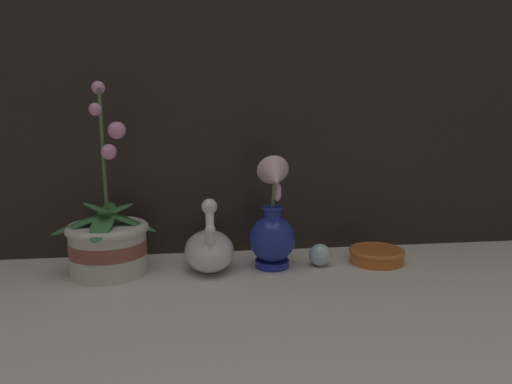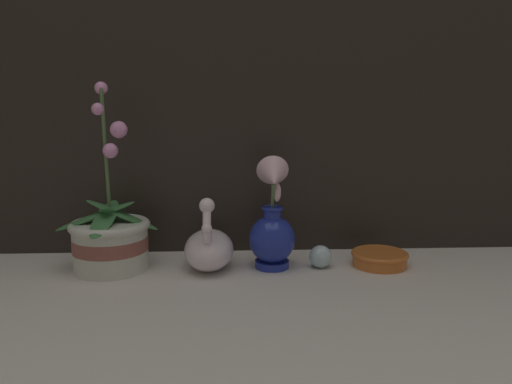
{
  "view_description": "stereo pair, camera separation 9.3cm",
  "coord_description": "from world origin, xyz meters",
  "px_view_note": "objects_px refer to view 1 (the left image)",
  "views": [
    {
      "loc": [
        -0.12,
        -0.98,
        0.38
      ],
      "look_at": [
        0.03,
        0.13,
        0.18
      ],
      "focal_mm": 35.0,
      "sensor_mm": 36.0,
      "label": 1
    },
    {
      "loc": [
        -0.02,
        -0.99,
        0.38
      ],
      "look_at": [
        0.03,
        0.13,
        0.18
      ],
      "focal_mm": 35.0,
      "sensor_mm": 36.0,
      "label": 2
    }
  ],
  "objects_px": {
    "blue_vase": "(273,228)",
    "amber_dish": "(377,254)",
    "swan_figurine": "(209,248)",
    "glass_sphere": "(320,255)",
    "orchid_potted_plant": "(108,241)"
  },
  "relations": [
    {
      "from": "blue_vase",
      "to": "amber_dish",
      "type": "bearing_deg",
      "value": 1.61
    },
    {
      "from": "swan_figurine",
      "to": "glass_sphere",
      "type": "bearing_deg",
      "value": -1.92
    },
    {
      "from": "swan_figurine",
      "to": "blue_vase",
      "type": "height_order",
      "value": "blue_vase"
    },
    {
      "from": "blue_vase",
      "to": "orchid_potted_plant",
      "type": "bearing_deg",
      "value": 178.48
    },
    {
      "from": "blue_vase",
      "to": "amber_dish",
      "type": "relative_size",
      "value": 1.98
    },
    {
      "from": "swan_figurine",
      "to": "glass_sphere",
      "type": "distance_m",
      "value": 0.26
    },
    {
      "from": "amber_dish",
      "to": "blue_vase",
      "type": "bearing_deg",
      "value": -178.39
    },
    {
      "from": "orchid_potted_plant",
      "to": "amber_dish",
      "type": "height_order",
      "value": "orchid_potted_plant"
    },
    {
      "from": "orchid_potted_plant",
      "to": "swan_figurine",
      "type": "bearing_deg",
      "value": -0.51
    },
    {
      "from": "orchid_potted_plant",
      "to": "amber_dish",
      "type": "relative_size",
      "value": 3.19
    },
    {
      "from": "swan_figurine",
      "to": "blue_vase",
      "type": "bearing_deg",
      "value": -3.08
    },
    {
      "from": "swan_figurine",
      "to": "glass_sphere",
      "type": "xyz_separation_m",
      "value": [
        0.26,
        -0.01,
        -0.02
      ]
    },
    {
      "from": "amber_dish",
      "to": "swan_figurine",
      "type": "bearing_deg",
      "value": 179.9
    },
    {
      "from": "blue_vase",
      "to": "glass_sphere",
      "type": "bearing_deg",
      "value": -0.42
    },
    {
      "from": "blue_vase",
      "to": "glass_sphere",
      "type": "xyz_separation_m",
      "value": [
        0.11,
        -0.0,
        -0.07
      ]
    }
  ]
}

